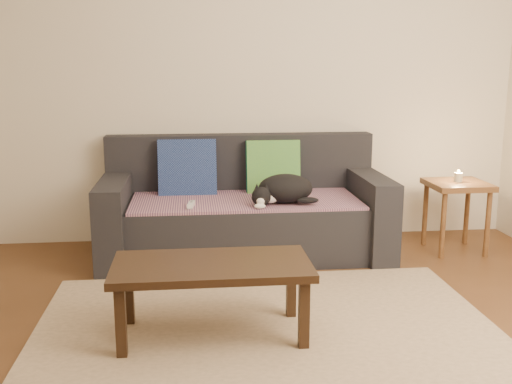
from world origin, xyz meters
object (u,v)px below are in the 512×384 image
(cat, at_px, (283,189))
(sofa, at_px, (244,213))
(wii_remote_a, at_px, (191,205))
(wii_remote_b, at_px, (267,199))
(side_table, at_px, (457,194))
(coffee_table, at_px, (212,272))

(cat, bearing_deg, sofa, 141.77)
(sofa, distance_m, wii_remote_a, 0.52)
(wii_remote_a, bearing_deg, sofa, -44.48)
(wii_remote_b, bearing_deg, cat, -103.69)
(sofa, height_order, cat, sofa)
(sofa, distance_m, side_table, 1.63)
(wii_remote_a, bearing_deg, wii_remote_b, -69.95)
(wii_remote_a, distance_m, coffee_table, 1.14)
(wii_remote_b, xyz_separation_m, coffee_table, (-0.45, -1.24, -0.10))
(cat, relative_size, coffee_table, 0.47)
(cat, bearing_deg, side_table, 11.56)
(side_table, bearing_deg, coffee_table, -145.64)
(wii_remote_b, distance_m, coffee_table, 1.32)
(sofa, relative_size, wii_remote_a, 14.00)
(wii_remote_b, bearing_deg, sofa, 57.11)
(wii_remote_a, relative_size, wii_remote_b, 1.00)
(wii_remote_b, bearing_deg, side_table, -69.52)
(side_table, bearing_deg, wii_remote_a, -174.96)
(wii_remote_a, distance_m, wii_remote_b, 0.56)
(side_table, bearing_deg, wii_remote_b, -177.40)
(wii_remote_a, height_order, wii_remote_b, same)
(sofa, xyz_separation_m, wii_remote_a, (-0.40, -0.30, 0.15))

